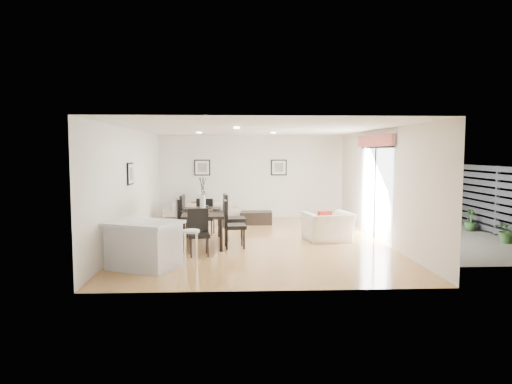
{
  "coord_description": "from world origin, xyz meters",
  "views": [
    {
      "loc": [
        -0.55,
        -10.9,
        2.15
      ],
      "look_at": [
        -0.02,
        0.4,
        1.16
      ],
      "focal_mm": 32.0,
      "sensor_mm": 36.0,
      "label": 1
    }
  ],
  "objects_px": {
    "armchair": "(328,227)",
    "kitchen_island": "(144,244)",
    "dining_chair_wfar": "(178,215)",
    "dining_chair_head": "(198,229)",
    "dining_chair_wnear": "(172,221)",
    "side_table": "(200,210)",
    "dining_table": "(203,215)",
    "dining_chair_foot": "(206,215)",
    "dining_chair_enear": "(230,221)",
    "sofa": "(200,213)",
    "dining_chair_efar": "(231,214)",
    "bar_stool": "(191,235)",
    "coffee_table": "(256,218)"
  },
  "relations": [
    {
      "from": "dining_table",
      "to": "dining_chair_enear",
      "type": "xyz_separation_m",
      "value": [
        0.65,
        -0.47,
        -0.09
      ]
    },
    {
      "from": "dining_chair_wnear",
      "to": "dining_chair_enear",
      "type": "distance_m",
      "value": 1.29
    },
    {
      "from": "sofa",
      "to": "dining_chair_efar",
      "type": "bearing_deg",
      "value": 98.23
    },
    {
      "from": "dining_chair_enear",
      "to": "dining_chair_head",
      "type": "xyz_separation_m",
      "value": [
        -0.66,
        -0.68,
        -0.06
      ]
    },
    {
      "from": "coffee_table",
      "to": "bar_stool",
      "type": "bearing_deg",
      "value": -104.28
    },
    {
      "from": "sofa",
      "to": "bar_stool",
      "type": "height_order",
      "value": "bar_stool"
    },
    {
      "from": "sofa",
      "to": "armchair",
      "type": "relative_size",
      "value": 2.15
    },
    {
      "from": "dining_chair_wfar",
      "to": "bar_stool",
      "type": "relative_size",
      "value": 1.57
    },
    {
      "from": "dining_chair_head",
      "to": "bar_stool",
      "type": "height_order",
      "value": "dining_chair_head"
    },
    {
      "from": "dining_chair_enear",
      "to": "dining_chair_efar",
      "type": "distance_m",
      "value": 0.92
    },
    {
      "from": "sofa",
      "to": "bar_stool",
      "type": "distance_m",
      "value": 5.24
    },
    {
      "from": "dining_chair_wnear",
      "to": "kitchen_island",
      "type": "height_order",
      "value": "dining_chair_wnear"
    },
    {
      "from": "armchair",
      "to": "kitchen_island",
      "type": "distance_m",
      "value": 4.61
    },
    {
      "from": "dining_table",
      "to": "dining_chair_wfar",
      "type": "bearing_deg",
      "value": 141.26
    },
    {
      "from": "coffee_table",
      "to": "kitchen_island",
      "type": "relative_size",
      "value": 0.62
    },
    {
      "from": "sofa",
      "to": "dining_chair_wfar",
      "type": "height_order",
      "value": "dining_chair_wfar"
    },
    {
      "from": "dining_chair_enear",
      "to": "kitchen_island",
      "type": "relative_size",
      "value": 0.71
    },
    {
      "from": "dining_chair_wfar",
      "to": "dining_chair_head",
      "type": "distance_m",
      "value": 1.73
    },
    {
      "from": "dining_chair_efar",
      "to": "sofa",
      "type": "bearing_deg",
      "value": 12.13
    },
    {
      "from": "sofa",
      "to": "dining_chair_foot",
      "type": "height_order",
      "value": "dining_chair_foot"
    },
    {
      "from": "dining_chair_wnear",
      "to": "bar_stool",
      "type": "height_order",
      "value": "dining_chair_wnear"
    },
    {
      "from": "dining_table",
      "to": "dining_chair_wnear",
      "type": "height_order",
      "value": "dining_chair_wnear"
    },
    {
      "from": "dining_chair_head",
      "to": "coffee_table",
      "type": "xyz_separation_m",
      "value": [
        1.39,
        4.07,
        -0.35
      ]
    },
    {
      "from": "dining_chair_wfar",
      "to": "dining_chair_foot",
      "type": "relative_size",
      "value": 1.15
    },
    {
      "from": "dining_chair_enear",
      "to": "side_table",
      "type": "relative_size",
      "value": 1.91
    },
    {
      "from": "dining_chair_wfar",
      "to": "sofa",
      "type": "bearing_deg",
      "value": 174.89
    },
    {
      "from": "dining_chair_wnear",
      "to": "side_table",
      "type": "bearing_deg",
      "value": 164.84
    },
    {
      "from": "dining_chair_head",
      "to": "kitchen_island",
      "type": "relative_size",
      "value": 0.64
    },
    {
      "from": "sofa",
      "to": "dining_chair_wnear",
      "type": "xyz_separation_m",
      "value": [
        -0.36,
        -3.5,
        0.29
      ]
    },
    {
      "from": "dining_chair_head",
      "to": "side_table",
      "type": "relative_size",
      "value": 1.71
    },
    {
      "from": "dining_chair_head",
      "to": "dining_chair_enear",
      "type": "bearing_deg",
      "value": 36.25
    },
    {
      "from": "dining_table",
      "to": "dining_chair_efar",
      "type": "height_order",
      "value": "dining_chair_efar"
    },
    {
      "from": "dining_chair_enear",
      "to": "coffee_table",
      "type": "xyz_separation_m",
      "value": [
        0.73,
        3.39,
        -0.42
      ]
    },
    {
      "from": "sofa",
      "to": "coffee_table",
      "type": "xyz_separation_m",
      "value": [
        1.66,
        -0.14,
        -0.15
      ]
    },
    {
      "from": "dining_chair_wfar",
      "to": "dining_chair_foot",
      "type": "distance_m",
      "value": 0.94
    },
    {
      "from": "armchair",
      "to": "bar_stool",
      "type": "distance_m",
      "value": 3.91
    },
    {
      "from": "armchair",
      "to": "coffee_table",
      "type": "height_order",
      "value": "armchair"
    },
    {
      "from": "sofa",
      "to": "dining_chair_head",
      "type": "relative_size",
      "value": 2.37
    },
    {
      "from": "dining_table",
      "to": "dining_chair_foot",
      "type": "height_order",
      "value": "dining_chair_foot"
    },
    {
      "from": "dining_chair_wnear",
      "to": "dining_chair_foot",
      "type": "relative_size",
      "value": 1.16
    },
    {
      "from": "dining_chair_efar",
      "to": "bar_stool",
      "type": "relative_size",
      "value": 1.6
    },
    {
      "from": "dining_chair_enear",
      "to": "armchair",
      "type": "bearing_deg",
      "value": -79.7
    },
    {
      "from": "dining_chair_wnear",
      "to": "bar_stool",
      "type": "bearing_deg",
      "value": 6.84
    },
    {
      "from": "sofa",
      "to": "dining_chair_foot",
      "type": "xyz_separation_m",
      "value": [
        0.28,
        -1.9,
        0.2
      ]
    },
    {
      "from": "dining_chair_head",
      "to": "side_table",
      "type": "height_order",
      "value": "dining_chair_head"
    },
    {
      "from": "dining_chair_wnear",
      "to": "dining_chair_head",
      "type": "bearing_deg",
      "value": 30.3
    },
    {
      "from": "dining_chair_wfar",
      "to": "kitchen_island",
      "type": "bearing_deg",
      "value": -3.56
    },
    {
      "from": "dining_table",
      "to": "dining_chair_enear",
      "type": "bearing_deg",
      "value": -39.48
    },
    {
      "from": "dining_chair_wnear",
      "to": "kitchen_island",
      "type": "bearing_deg",
      "value": -20.99
    },
    {
      "from": "kitchen_island",
      "to": "sofa",
      "type": "bearing_deg",
      "value": 106.69
    }
  ]
}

